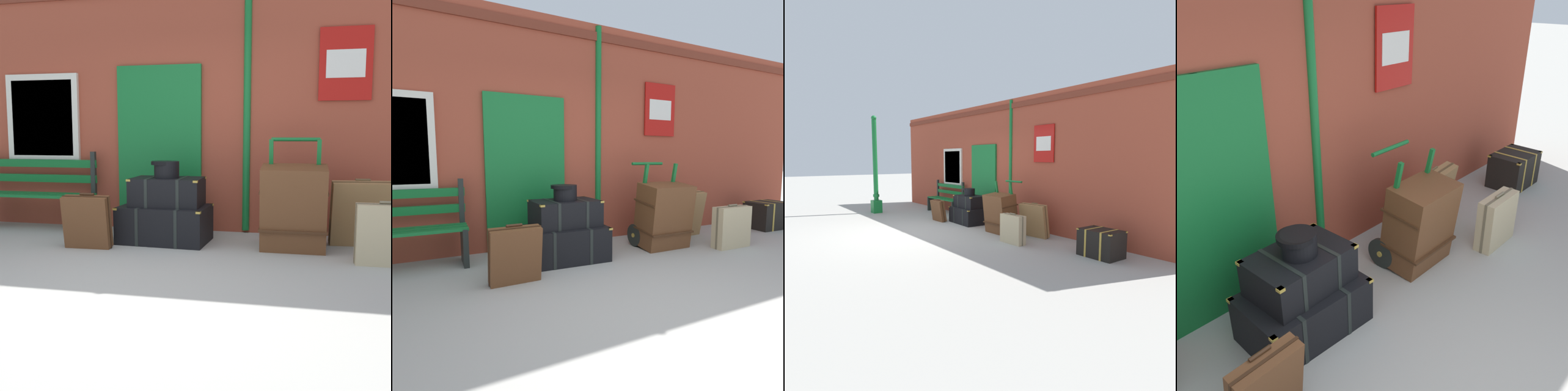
{
  "view_description": "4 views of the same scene",
  "coord_description": "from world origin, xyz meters",
  "views": [
    {
      "loc": [
        1.36,
        -3.59,
        1.25
      ],
      "look_at": [
        0.16,
        1.83,
        0.53
      ],
      "focal_mm": 44.63,
      "sensor_mm": 36.0,
      "label": 1
    },
    {
      "loc": [
        -1.61,
        -1.87,
        1.25
      ],
      "look_at": [
        0.25,
        1.94,
        0.76
      ],
      "focal_mm": 29.17,
      "sensor_mm": 36.0,
      "label": 2
    },
    {
      "loc": [
        7.22,
        -3.37,
        1.7
      ],
      "look_at": [
        0.56,
        1.56,
        0.81
      ],
      "focal_mm": 31.36,
      "sensor_mm": 36.0,
      "label": 3
    },
    {
      "loc": [
        -1.98,
        -0.68,
        2.7
      ],
      "look_at": [
        0.86,
        1.88,
        0.84
      ],
      "focal_mm": 41.03,
      "sensor_mm": 36.0,
      "label": 4
    }
  ],
  "objects": [
    {
      "name": "ground_plane",
      "position": [
        0.0,
        0.0,
        0.0
      ],
      "size": [
        60.0,
        60.0,
        0.0
      ],
      "primitive_type": "plane",
      "color": "#A3A099"
    },
    {
      "name": "brick_facade",
      "position": [
        -0.02,
        2.6,
        1.6
      ],
      "size": [
        10.4,
        0.35,
        3.2
      ],
      "color": "#9E422D",
      "rests_on": "ground"
    },
    {
      "name": "platform_bench",
      "position": [
        -2.07,
        2.16,
        0.44
      ],
      "size": [
        1.6,
        0.43,
        1.01
      ],
      "color": "#146B2D",
      "rests_on": "ground"
    },
    {
      "name": "steamer_trunk_base",
      "position": [
        -0.18,
        1.72,
        0.21
      ],
      "size": [
        1.04,
        0.7,
        0.43
      ],
      "color": "black",
      "rests_on": "ground"
    },
    {
      "name": "steamer_trunk_middle",
      "position": [
        -0.15,
        1.75,
        0.58
      ],
      "size": [
        0.82,
        0.56,
        0.33
      ],
      "color": "black",
      "rests_on": "steamer_trunk_base"
    },
    {
      "name": "round_hatbox",
      "position": [
        -0.16,
        1.74,
        0.85
      ],
      "size": [
        0.32,
        0.3,
        0.19
      ],
      "color": "black",
      "rests_on": "steamer_trunk_middle"
    },
    {
      "name": "porters_trolley",
      "position": [
        1.27,
        1.78,
        0.27
      ],
      "size": [
        0.71,
        0.59,
        1.2
      ],
      "color": "black",
      "rests_on": "ground"
    },
    {
      "name": "large_brown_trunk",
      "position": [
        1.27,
        1.61,
        0.46
      ],
      "size": [
        0.7,
        0.54,
        0.92
      ],
      "color": "brown",
      "rests_on": "ground"
    },
    {
      "name": "suitcase_brown",
      "position": [
        2.01,
        1.95,
        0.37
      ],
      "size": [
        0.69,
        0.34,
        0.75
      ],
      "color": "olive",
      "rests_on": "ground"
    },
    {
      "name": "suitcase_caramel",
      "position": [
        -0.91,
        1.22,
        0.29
      ],
      "size": [
        0.52,
        0.24,
        0.61
      ],
      "color": "brown",
      "rests_on": "ground"
    },
    {
      "name": "suitcase_oxblood",
      "position": [
        2.16,
        1.2,
        0.29
      ],
      "size": [
        0.58,
        0.19,
        0.62
      ],
      "color": "tan",
      "rests_on": "ground"
    }
  ]
}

